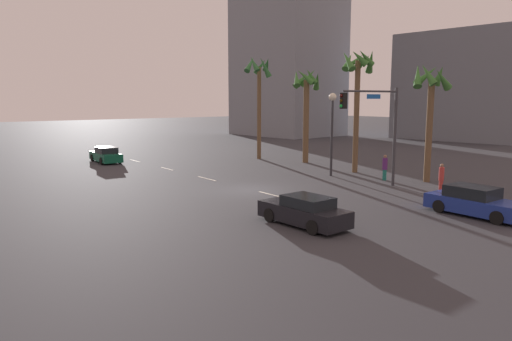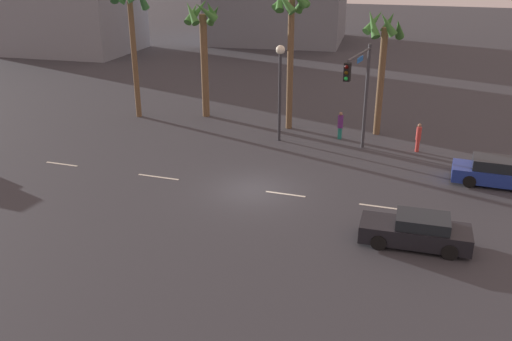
% 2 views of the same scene
% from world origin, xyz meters
% --- Properties ---
extents(ground_plane, '(220.00, 220.00, 0.00)m').
position_xyz_m(ground_plane, '(0.00, 0.00, 0.00)').
color(ground_plane, '#333338').
extents(lane_stripe_0, '(2.15, 0.14, 0.01)m').
position_xyz_m(lane_stripe_0, '(-18.00, 0.00, 0.01)').
color(lane_stripe_0, silver).
rests_on(lane_stripe_0, ground_plane).
extents(lane_stripe_1, '(2.06, 0.14, 0.01)m').
position_xyz_m(lane_stripe_1, '(-11.57, 0.00, 0.01)').
color(lane_stripe_1, silver).
rests_on(lane_stripe_1, ground_plane).
extents(lane_stripe_2, '(2.40, 0.14, 0.01)m').
position_xyz_m(lane_stripe_2, '(-5.41, 0.00, 0.01)').
color(lane_stripe_2, silver).
rests_on(lane_stripe_2, ground_plane).
extents(lane_stripe_3, '(2.05, 0.14, 0.01)m').
position_xyz_m(lane_stripe_3, '(1.68, 0.00, 0.01)').
color(lane_stripe_3, silver).
rests_on(lane_stripe_3, ground_plane).
extents(lane_stripe_4, '(2.32, 0.14, 0.01)m').
position_xyz_m(lane_stripe_4, '(6.51, 0.00, 0.01)').
color(lane_stripe_4, silver).
rests_on(lane_stripe_4, ground_plane).
extents(car_0, '(4.73, 2.04, 1.42)m').
position_xyz_m(car_0, '(11.82, 4.64, 0.66)').
color(car_0, navy).
rests_on(car_0, ground_plane).
extents(car_1, '(4.65, 1.98, 1.40)m').
position_xyz_m(car_1, '(-18.55, -2.48, 0.65)').
color(car_1, '#0F5138').
rests_on(car_1, ground_plane).
extents(car_2, '(4.47, 1.92, 1.36)m').
position_xyz_m(car_2, '(8.10, -3.22, 0.64)').
color(car_2, black).
rests_on(car_2, ground_plane).
extents(traffic_signal, '(0.83, 4.70, 6.34)m').
position_xyz_m(traffic_signal, '(4.14, 6.72, 4.28)').
color(traffic_signal, '#38383D').
rests_on(traffic_signal, ground_plane).
extents(streetlamp, '(0.56, 0.56, 6.05)m').
position_xyz_m(streetlamp, '(-0.95, 7.98, 4.25)').
color(streetlamp, '#2D2D33').
rests_on(streetlamp, ground_plane).
extents(pedestrian_0, '(0.48, 0.48, 1.79)m').
position_xyz_m(pedestrian_0, '(2.69, 9.52, 0.94)').
color(pedestrian_0, '#1E7266').
rests_on(pedestrian_0, ground_plane).
extents(pedestrian_1, '(0.38, 0.38, 1.77)m').
position_xyz_m(pedestrian_1, '(7.58, 8.56, 0.95)').
color(pedestrian_1, '#BF3833').
rests_on(pedestrian_1, ground_plane).
extents(palm_tree_0, '(2.79, 2.87, 8.37)m').
position_xyz_m(palm_tree_0, '(-7.65, 11.70, 5.99)').
color(palm_tree_0, brown).
rests_on(palm_tree_0, ground_plane).
extents(palm_tree_1, '(2.77, 2.79, 9.34)m').
position_xyz_m(palm_tree_1, '(-1.04, 10.74, 7.24)').
color(palm_tree_1, brown).
rests_on(palm_tree_1, ground_plane).
extents(palm_tree_2, '(2.74, 2.52, 9.73)m').
position_xyz_m(palm_tree_2, '(-12.27, 10.03, 7.26)').
color(palm_tree_2, brown).
rests_on(palm_tree_2, ground_plane).
extents(palm_tree_3, '(2.66, 2.70, 8.08)m').
position_xyz_m(palm_tree_3, '(4.76, 11.28, 5.88)').
color(palm_tree_3, brown).
rests_on(palm_tree_3, ground_plane).
extents(building_0, '(18.43, 16.72, 14.79)m').
position_xyz_m(building_0, '(-12.83, 49.06, 7.40)').
color(building_0, slate).
rests_on(building_0, ground_plane).
extents(building_1, '(15.76, 12.71, 29.15)m').
position_xyz_m(building_1, '(-34.34, 32.83, 14.57)').
color(building_1, gray).
rests_on(building_1, ground_plane).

